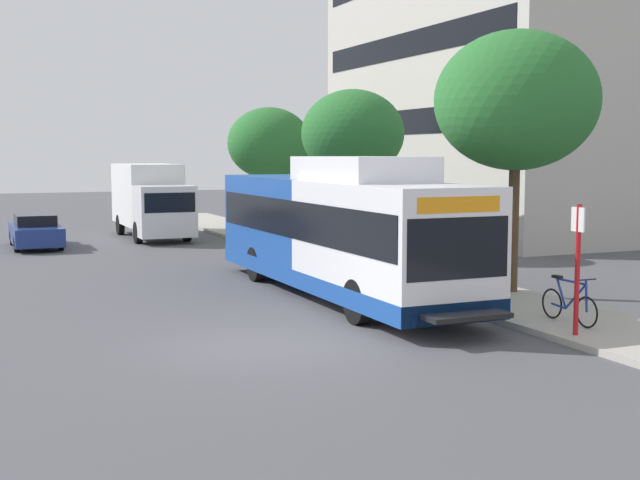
# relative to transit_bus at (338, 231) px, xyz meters

# --- Properties ---
(ground_plane) EXTENTS (120.00, 120.00, 0.00)m
(ground_plane) POSITION_rel_transit_bus_xyz_m (-3.83, 3.31, -1.70)
(ground_plane) COLOR #4C4C51
(sidewalk_curb) EXTENTS (3.00, 56.00, 0.14)m
(sidewalk_curb) POSITION_rel_transit_bus_xyz_m (3.17, 1.31, -1.63)
(sidewalk_curb) COLOR #A8A399
(sidewalk_curb) RESTS_ON ground
(transit_bus) EXTENTS (2.58, 12.25, 3.65)m
(transit_bus) POSITION_rel_transit_bus_xyz_m (0.00, 0.00, 0.00)
(transit_bus) COLOR white
(transit_bus) RESTS_ON ground
(bus_stop_sign_pole) EXTENTS (0.10, 0.36, 2.60)m
(bus_stop_sign_pole) POSITION_rel_transit_bus_xyz_m (2.07, -6.78, -0.05)
(bus_stop_sign_pole) COLOR red
(bus_stop_sign_pole) RESTS_ON sidewalk_curb
(bicycle_parked) EXTENTS (0.52, 1.76, 1.02)m
(bicycle_parked) POSITION_rel_transit_bus_xyz_m (2.73, -5.79, -1.14)
(bicycle_parked) COLOR black
(bicycle_parked) RESTS_ON sidewalk_curb
(street_tree_near_stop) EXTENTS (4.19, 4.19, 6.71)m
(street_tree_near_stop) POSITION_rel_transit_bus_xyz_m (4.11, -1.92, 3.35)
(street_tree_near_stop) COLOR #4C3823
(street_tree_near_stop) RESTS_ON sidewalk_curb
(street_tree_mid_block) EXTENTS (3.71, 3.71, 5.88)m
(street_tree_mid_block) POSITION_rel_transit_bus_xyz_m (4.05, 7.60, 2.72)
(street_tree_mid_block) COLOR #4C3823
(street_tree_mid_block) RESTS_ON sidewalk_curb
(street_tree_far_block) EXTENTS (3.84, 3.84, 5.69)m
(street_tree_far_block) POSITION_rel_transit_bus_xyz_m (4.11, 16.58, 2.48)
(street_tree_far_block) COLOR #4C3823
(street_tree_far_block) RESTS_ON sidewalk_curb
(parked_car_far_lane) EXTENTS (1.80, 4.50, 1.33)m
(parked_car_far_lane) POSITION_rel_transit_bus_xyz_m (-6.32, 15.03, -1.04)
(parked_car_far_lane) COLOR navy
(parked_car_far_lane) RESTS_ON ground
(box_truck_background) EXTENTS (2.32, 7.01, 3.25)m
(box_truck_background) POSITION_rel_transit_bus_xyz_m (-1.27, 17.16, 0.04)
(box_truck_background) COLOR silver
(box_truck_background) RESTS_ON ground
(lattice_comm_tower) EXTENTS (1.10, 1.10, 28.29)m
(lattice_comm_tower) POSITION_rel_transit_bus_xyz_m (17.84, 30.85, 7.69)
(lattice_comm_tower) COLOR #B7B7BC
(lattice_comm_tower) RESTS_ON ground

